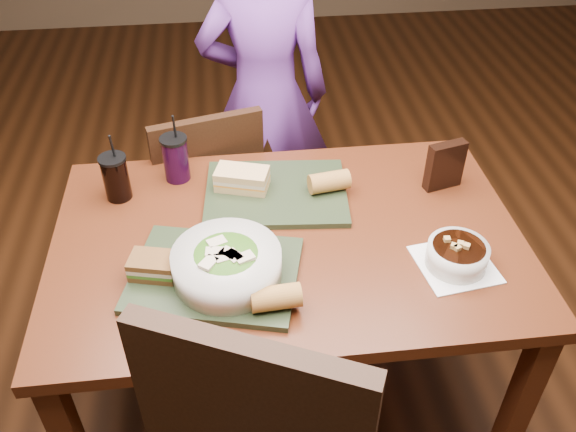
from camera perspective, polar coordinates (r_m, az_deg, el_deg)
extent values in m
plane|color=#381C0B|center=(2.26, 0.00, -16.34)|extent=(6.00, 6.00, 0.00)
cube|color=#4D210F|center=(1.91, 20.54, -16.82)|extent=(0.06, 0.06, 0.71)
cube|color=#4D210F|center=(2.27, -16.39, -4.26)|extent=(0.06, 0.06, 0.71)
cube|color=#4D210F|center=(2.35, 13.58, -1.95)|extent=(0.06, 0.06, 0.71)
cube|color=#4D210F|center=(1.71, 0.00, -2.34)|extent=(1.30, 0.85, 0.04)
cube|color=black|center=(2.39, -6.87, 1.36)|extent=(0.46, 0.46, 0.04)
cube|color=black|center=(2.11, -7.25, 3.74)|extent=(0.38, 0.13, 0.45)
cube|color=black|center=(2.42, -10.24, -5.25)|extent=(0.04, 0.04, 0.39)
cube|color=black|center=(2.41, -2.53, -4.69)|extent=(0.04, 0.04, 0.39)
cube|color=black|center=(2.66, -10.09, -0.37)|extent=(0.04, 0.04, 0.39)
cube|color=black|center=(2.65, -3.11, 0.15)|extent=(0.04, 0.04, 0.39)
imported|color=#68328B|center=(2.46, -2.20, 11.09)|extent=(0.54, 0.38, 1.41)
cube|color=#222D19|center=(1.58, -6.84, -5.46)|extent=(0.49, 0.41, 0.02)
cube|color=#222D19|center=(1.83, -1.13, 2.17)|extent=(0.45, 0.36, 0.02)
cylinder|color=silver|center=(1.53, -5.74, -4.56)|extent=(0.27, 0.27, 0.08)
ellipsoid|color=#427219|center=(1.52, -5.78, -4.13)|extent=(0.22, 0.22, 0.07)
cube|color=beige|center=(1.50, -6.86, -3.40)|extent=(0.05, 0.04, 0.01)
cube|color=beige|center=(1.48, -5.14, -3.77)|extent=(0.05, 0.06, 0.01)
cube|color=beige|center=(1.53, -6.68, -2.47)|extent=(0.05, 0.05, 0.01)
cube|color=beige|center=(1.48, -5.97, -3.89)|extent=(0.05, 0.04, 0.01)
cube|color=beige|center=(1.49, -5.53, -3.54)|extent=(0.06, 0.05, 0.01)
cube|color=beige|center=(1.48, -4.08, -3.91)|extent=(0.05, 0.05, 0.01)
cube|color=beige|center=(1.47, -7.43, -4.39)|extent=(0.05, 0.06, 0.01)
cube|color=white|center=(1.66, 15.35, -4.39)|extent=(0.22, 0.22, 0.00)
cylinder|color=silver|center=(1.64, 15.55, -3.55)|extent=(0.16, 0.16, 0.06)
cylinder|color=black|center=(1.63, 15.69, -2.92)|extent=(0.14, 0.14, 0.01)
cube|color=#B28947|center=(1.62, 15.83, -2.52)|extent=(0.02, 0.02, 0.01)
cube|color=#B28947|center=(1.62, 16.37, -2.71)|extent=(0.02, 0.02, 0.01)
cube|color=#B28947|center=(1.61, 15.55, -2.89)|extent=(0.02, 0.02, 0.01)
cube|color=#B28947|center=(1.61, 15.27, -2.73)|extent=(0.02, 0.02, 0.01)
cube|color=#B28947|center=(1.63, 14.66, -2.12)|extent=(0.02, 0.02, 0.01)
cube|color=#593819|center=(1.59, -12.38, -5.09)|extent=(0.13, 0.10, 0.02)
cube|color=#3F721E|center=(1.58, -12.45, -4.75)|extent=(0.13, 0.10, 0.01)
cube|color=beige|center=(1.57, -12.50, -4.44)|extent=(0.13, 0.10, 0.01)
cube|color=#593819|center=(1.56, -12.57, -4.06)|extent=(0.13, 0.10, 0.02)
cube|color=tan|center=(1.84, -4.29, 2.99)|extent=(0.17, 0.13, 0.02)
cube|color=orange|center=(1.83, -4.31, 3.34)|extent=(0.17, 0.13, 0.01)
cube|color=beige|center=(1.82, -4.33, 3.57)|extent=(0.17, 0.13, 0.01)
cube|color=tan|center=(1.81, -4.35, 4.00)|extent=(0.17, 0.13, 0.02)
cylinder|color=#AD7533|center=(1.46, -1.14, -7.64)|extent=(0.12, 0.07, 0.06)
cylinder|color=#AD7533|center=(1.81, 3.87, 3.22)|extent=(0.13, 0.08, 0.06)
cylinder|color=black|center=(1.86, -15.78, 3.38)|extent=(0.08, 0.08, 0.13)
cylinder|color=black|center=(1.82, -16.17, 5.18)|extent=(0.08, 0.08, 0.01)
cylinder|color=black|center=(1.80, -16.12, 6.22)|extent=(0.01, 0.02, 0.09)
cylinder|color=black|center=(1.90, -10.45, 5.21)|extent=(0.08, 0.08, 0.14)
cylinder|color=black|center=(1.86, -10.71, 7.07)|extent=(0.08, 0.08, 0.01)
cylinder|color=black|center=(1.84, -10.58, 8.14)|extent=(0.01, 0.02, 0.09)
cube|color=black|center=(1.89, 14.47, 4.60)|extent=(0.12, 0.06, 0.15)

